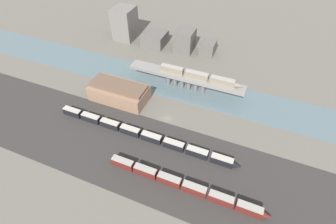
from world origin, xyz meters
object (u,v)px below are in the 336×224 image
Objects in this scene: train_yard_near at (184,185)px; train_yard_mid at (143,135)px; warehouse_building at (119,92)px; train_on_bridge at (199,76)px.

train_yard_near is 0.73× the size of train_yard_mid.
warehouse_building reaches higher than train_yard_mid.
train_on_bridge is at bearing 102.70° from train_yard_near.
train_yard_mid is (-12.85, -41.90, -8.43)m from train_on_bridge.
train_yard_near is 2.17× the size of warehouse_building.
warehouse_building is at bearing -148.97° from train_on_bridge.
train_yard_mid is 31.06m from warehouse_building.
warehouse_building is (-23.68, 19.92, 2.64)m from train_yard_mid.
train_yard_near reaches higher than train_yard_mid.
train_yard_mid is at bearing -40.07° from warehouse_building.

